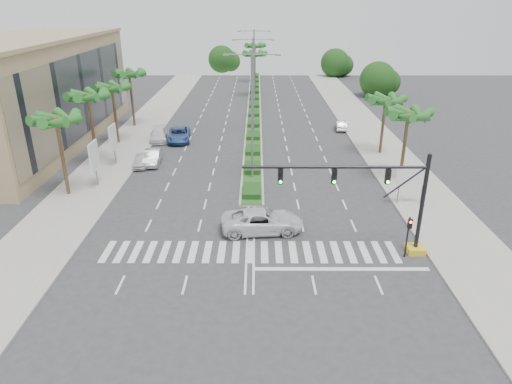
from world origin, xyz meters
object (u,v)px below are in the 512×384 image
car_parked_b (153,157)px  car_right (341,125)px  car_parked_c (179,135)px  car_crossing (262,221)px  car_parked_a (140,161)px  car_parked_d (158,135)px

car_parked_b → car_right: (22.49, 13.80, -0.11)m
car_parked_c → car_crossing: 25.91m
car_parked_a → car_crossing: 19.27m
car_parked_b → car_parked_d: bearing=94.3°
car_parked_a → car_parked_c: car_parked_c is taller
car_parked_a → car_crossing: size_ratio=0.60×
car_parked_b → car_parked_d: 8.72m
car_crossing → car_parked_b: bearing=31.8°
car_right → car_parked_d: bearing=17.5°
car_crossing → car_right: car_crossing is taller
car_parked_b → car_crossing: size_ratio=0.73×
car_parked_a → car_right: car_parked_a is taller
car_parked_b → car_parked_c: size_ratio=0.79×
car_parked_a → car_crossing: (12.65, -14.53, 0.22)m
car_crossing → car_parked_d: bearing=22.6°
car_parked_a → car_right: bearing=25.0°
car_parked_b → car_right: size_ratio=1.17×
car_parked_c → car_right: size_ratio=1.49×
car_parked_d → car_crossing: bearing=-69.7°
car_parked_d → car_crossing: size_ratio=0.80×
car_parked_b → car_crossing: (11.54, -15.39, 0.11)m
car_parked_d → car_right: car_parked_d is taller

